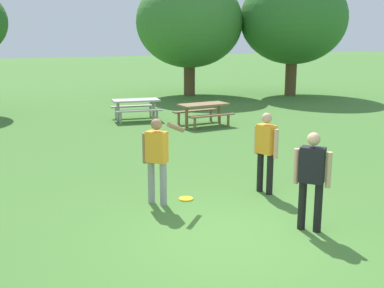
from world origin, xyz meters
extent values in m
plane|color=#447530|center=(0.00, 0.00, 0.00)|extent=(120.00, 120.00, 0.00)
cylinder|color=black|center=(1.35, -0.35, 0.41)|extent=(0.13, 0.13, 0.82)
cylinder|color=black|center=(1.18, -0.14, 0.41)|extent=(0.13, 0.13, 0.82)
cube|color=black|center=(1.26, -0.25, 1.11)|extent=(0.41, 0.43, 0.58)
sphere|color=tan|center=(1.26, -0.25, 1.53)|extent=(0.21, 0.21, 0.21)
cylinder|color=tan|center=(1.43, -0.45, 1.06)|extent=(0.09, 0.09, 0.58)
cylinder|color=tan|center=(1.10, -0.04, 1.06)|extent=(0.09, 0.09, 0.58)
cylinder|color=gray|center=(-0.61, 2.10, 0.41)|extent=(0.13, 0.13, 0.82)
cylinder|color=gray|center=(-0.45, 1.89, 0.41)|extent=(0.13, 0.13, 0.82)
cube|color=orange|center=(-0.53, 1.99, 1.11)|extent=(0.41, 0.43, 0.58)
sphere|color=#9E7051|center=(-0.53, 1.99, 1.53)|extent=(0.21, 0.21, 0.21)
cylinder|color=#9E7051|center=(-0.70, 2.20, 1.06)|extent=(0.09, 0.09, 0.58)
cylinder|color=#9E7051|center=(-0.16, 1.96, 1.45)|extent=(0.51, 0.43, 0.28)
cylinder|color=black|center=(1.71, 1.58, 0.41)|extent=(0.13, 0.13, 0.82)
cylinder|color=black|center=(1.64, 1.83, 0.41)|extent=(0.13, 0.13, 0.82)
cube|color=orange|center=(1.67, 1.70, 1.11)|extent=(0.31, 0.42, 0.58)
sphere|color=tan|center=(1.67, 1.70, 1.53)|extent=(0.21, 0.21, 0.21)
cylinder|color=tan|center=(1.74, 1.45, 1.06)|extent=(0.09, 0.09, 0.58)
cylinder|color=tan|center=(1.61, 1.95, 1.06)|extent=(0.09, 0.09, 0.58)
cylinder|color=yellow|center=(0.06, 2.00, 0.01)|extent=(0.28, 0.28, 0.03)
cube|color=olive|center=(3.82, 8.84, 0.74)|extent=(1.75, 0.88, 0.06)
cube|color=olive|center=(3.86, 8.26, 0.44)|extent=(1.71, 0.38, 0.05)
cube|color=olive|center=(3.78, 9.42, 0.44)|extent=(1.71, 0.38, 0.05)
cylinder|color=olive|center=(3.16, 8.79, 0.35)|extent=(0.11, 0.11, 0.71)
cylinder|color=olive|center=(3.20, 8.22, 0.21)|extent=(0.09, 0.09, 0.41)
cylinder|color=olive|center=(3.12, 9.37, 0.21)|extent=(0.09, 0.09, 0.41)
cylinder|color=olive|center=(4.48, 8.89, 0.35)|extent=(0.11, 0.11, 0.71)
cylinder|color=olive|center=(4.52, 8.31, 0.21)|extent=(0.09, 0.09, 0.41)
cylinder|color=olive|center=(4.44, 9.46, 0.21)|extent=(0.09, 0.09, 0.41)
cube|color=#B2ADA3|center=(2.04, 10.87, 0.74)|extent=(1.79, 1.00, 0.06)
cube|color=#A49F96|center=(1.96, 10.29, 0.44)|extent=(1.72, 0.51, 0.05)
cube|color=#A49F96|center=(2.13, 11.44, 0.44)|extent=(1.72, 0.51, 0.05)
cylinder|color=#A49F96|center=(1.39, 10.96, 0.35)|extent=(0.11, 0.11, 0.71)
cylinder|color=#A49F96|center=(1.30, 10.39, 0.21)|extent=(0.09, 0.09, 0.41)
cylinder|color=#A49F96|center=(1.48, 11.54, 0.21)|extent=(0.09, 0.09, 0.41)
cylinder|color=#A49F96|center=(2.70, 10.77, 0.35)|extent=(0.11, 0.11, 0.71)
cylinder|color=#A49F96|center=(2.61, 10.19, 0.21)|extent=(0.09, 0.09, 0.41)
cylinder|color=#A49F96|center=(2.79, 11.34, 0.21)|extent=(0.09, 0.09, 0.41)
cylinder|color=brown|center=(6.89, 16.67, 1.11)|extent=(0.57, 0.57, 2.22)
ellipsoid|color=#3D7A33|center=(6.89, 16.67, 3.69)|extent=(5.33, 5.33, 4.53)
cylinder|color=brown|center=(11.67, 14.56, 1.20)|extent=(0.57, 0.57, 2.39)
ellipsoid|color=#33702D|center=(11.67, 14.56, 3.86)|extent=(5.34, 5.34, 4.54)
camera|label=1|loc=(-3.68, -6.28, 3.17)|focal=45.94mm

